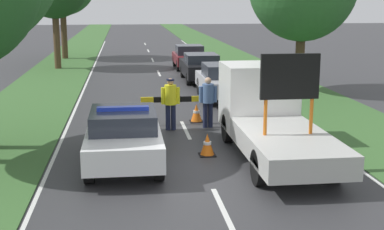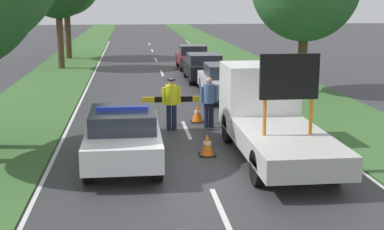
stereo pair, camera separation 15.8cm
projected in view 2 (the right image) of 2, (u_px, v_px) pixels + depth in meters
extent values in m
plane|color=#333335|center=(203.00, 169.00, 13.83)|extent=(160.00, 160.00, 0.00)
cube|color=silver|center=(221.00, 210.00, 11.15)|extent=(0.12, 2.54, 0.01)
cube|color=silver|center=(186.00, 130.00, 17.98)|extent=(0.12, 2.54, 0.01)
cube|color=silver|center=(171.00, 94.00, 24.80)|extent=(0.12, 2.54, 0.01)
cube|color=silver|center=(162.00, 73.00, 31.63)|extent=(0.12, 2.54, 0.01)
cube|color=silver|center=(156.00, 60.00, 38.45)|extent=(0.12, 2.54, 0.01)
cube|color=silver|center=(152.00, 51.00, 45.27)|extent=(0.12, 2.54, 0.01)
cube|color=silver|center=(149.00, 44.00, 52.10)|extent=(0.12, 2.54, 0.01)
cube|color=silver|center=(86.00, 91.00, 25.63)|extent=(0.10, 61.40, 0.01)
cube|color=silver|center=(249.00, 88.00, 26.52)|extent=(0.10, 61.40, 0.01)
cube|color=#38602D|center=(63.00, 71.00, 32.58)|extent=(3.73, 120.00, 0.03)
cube|color=#38602D|center=(254.00, 68.00, 33.90)|extent=(3.73, 120.00, 0.03)
cube|color=white|center=(123.00, 139.00, 14.11)|extent=(1.90, 4.43, 0.61)
cube|color=#282D38|center=(123.00, 119.00, 13.87)|extent=(1.67, 2.04, 0.49)
cylinder|color=black|center=(95.00, 137.00, 15.42)|extent=(0.24, 0.80, 0.80)
cylinder|color=black|center=(153.00, 136.00, 15.61)|extent=(0.24, 0.80, 0.80)
cylinder|color=black|center=(88.00, 167.00, 12.75)|extent=(0.24, 0.80, 0.80)
cylinder|color=black|center=(158.00, 164.00, 12.94)|extent=(0.24, 0.80, 0.80)
cube|color=#1E38C6|center=(122.00, 108.00, 13.81)|extent=(1.33, 0.24, 0.10)
cube|color=#193399|center=(123.00, 137.00, 14.11)|extent=(1.91, 3.64, 0.10)
cube|color=black|center=(124.00, 122.00, 16.32)|extent=(1.05, 0.08, 0.37)
cube|color=white|center=(259.00, 96.00, 16.28)|extent=(2.11, 1.94, 1.97)
cube|color=#232833|center=(252.00, 80.00, 17.12)|extent=(1.80, 0.04, 0.87)
cube|color=#B2B2AD|center=(287.00, 145.00, 13.43)|extent=(2.11, 4.23, 0.56)
cylinder|color=#D16619|center=(265.00, 118.00, 13.21)|extent=(0.09, 0.09, 0.90)
cylinder|color=#D16619|center=(311.00, 116.00, 13.34)|extent=(0.09, 0.09, 0.90)
cube|color=black|center=(289.00, 77.00, 13.06)|extent=(1.47, 0.12, 1.12)
cylinder|color=black|center=(228.00, 128.00, 16.38)|extent=(0.24, 0.86, 0.86)
cylinder|color=black|center=(287.00, 127.00, 16.59)|extent=(0.24, 0.86, 0.86)
cylinder|color=black|center=(258.00, 168.00, 12.57)|extent=(0.24, 0.86, 0.86)
cylinder|color=black|center=(334.00, 165.00, 12.77)|extent=(0.24, 0.86, 0.86)
cylinder|color=black|center=(150.00, 114.00, 18.58)|extent=(0.07, 0.07, 0.80)
cylinder|color=black|center=(210.00, 112.00, 18.81)|extent=(0.07, 0.07, 0.80)
cube|color=yellow|center=(148.00, 100.00, 18.47)|extent=(0.44, 0.08, 0.19)
cube|color=black|center=(161.00, 100.00, 18.52)|extent=(0.44, 0.08, 0.19)
cube|color=yellow|center=(174.00, 99.00, 18.57)|extent=(0.44, 0.08, 0.19)
cube|color=black|center=(186.00, 99.00, 18.62)|extent=(0.44, 0.08, 0.19)
cube|color=yellow|center=(199.00, 99.00, 18.66)|extent=(0.44, 0.08, 0.19)
cube|color=black|center=(211.00, 98.00, 18.71)|extent=(0.44, 0.08, 0.19)
cylinder|color=#191E38|center=(169.00, 117.00, 17.90)|extent=(0.16, 0.16, 0.87)
cylinder|color=#191E38|center=(174.00, 117.00, 17.92)|extent=(0.16, 0.16, 0.87)
cylinder|color=yellow|center=(171.00, 95.00, 17.75)|extent=(0.40, 0.40, 0.65)
cylinder|color=yellow|center=(164.00, 96.00, 17.72)|extent=(0.13, 0.13, 0.56)
cylinder|color=yellow|center=(179.00, 95.00, 17.78)|extent=(0.13, 0.13, 0.56)
sphere|color=#A57A5B|center=(171.00, 82.00, 17.65)|extent=(0.23, 0.23, 0.23)
cylinder|color=#141933|center=(171.00, 80.00, 17.64)|extent=(0.26, 0.26, 0.06)
cylinder|color=#191E38|center=(206.00, 115.00, 18.22)|extent=(0.16, 0.16, 0.86)
cylinder|color=#191E38|center=(211.00, 115.00, 18.24)|extent=(0.16, 0.16, 0.86)
cylinder|color=#4C6B9E|center=(209.00, 93.00, 18.07)|extent=(0.40, 0.40, 0.65)
cylinder|color=#4C6B9E|center=(202.00, 94.00, 18.05)|extent=(0.13, 0.13, 0.55)
cylinder|color=#4C6B9E|center=(216.00, 94.00, 18.10)|extent=(0.13, 0.13, 0.55)
sphere|color=tan|center=(209.00, 81.00, 17.98)|extent=(0.22, 0.22, 0.22)
cube|color=black|center=(207.00, 155.00, 15.05)|extent=(0.46, 0.46, 0.03)
cone|color=orange|center=(207.00, 144.00, 14.98)|extent=(0.39, 0.39, 0.60)
cylinder|color=white|center=(207.00, 143.00, 14.97)|extent=(0.22, 0.22, 0.08)
cube|color=black|center=(198.00, 121.00, 19.15)|extent=(0.47, 0.47, 0.03)
cone|color=orange|center=(198.00, 113.00, 19.08)|extent=(0.40, 0.40, 0.62)
cylinder|color=white|center=(198.00, 112.00, 19.08)|extent=(0.23, 0.23, 0.09)
cube|color=#B2B2B7|center=(223.00, 84.00, 23.27)|extent=(1.72, 4.36, 0.63)
cube|color=#282D38|center=(224.00, 71.00, 23.02)|extent=(1.51, 2.00, 0.55)
cylinder|color=black|center=(202.00, 86.00, 24.57)|extent=(0.24, 0.78, 0.78)
cylinder|color=black|center=(234.00, 85.00, 24.73)|extent=(0.24, 0.78, 0.78)
cylinder|color=black|center=(211.00, 97.00, 21.95)|extent=(0.24, 0.78, 0.78)
cylinder|color=black|center=(246.00, 96.00, 22.11)|extent=(0.24, 0.78, 0.78)
cube|color=black|center=(204.00, 68.00, 28.55)|extent=(1.88, 4.44, 0.69)
cube|color=#282D38|center=(204.00, 58.00, 28.30)|extent=(1.65, 2.04, 0.46)
cylinder|color=black|center=(186.00, 72.00, 29.87)|extent=(0.24, 0.65, 0.65)
cylinder|color=black|center=(215.00, 71.00, 30.06)|extent=(0.24, 0.65, 0.65)
cylinder|color=black|center=(191.00, 79.00, 27.20)|extent=(0.24, 0.65, 0.65)
cylinder|color=black|center=(223.00, 78.00, 27.38)|extent=(0.24, 0.65, 0.65)
cube|color=maroon|center=(192.00, 59.00, 33.62)|extent=(1.83, 3.91, 0.57)
cube|color=#282D38|center=(193.00, 50.00, 33.38)|extent=(1.61, 1.80, 0.57)
cylinder|color=black|center=(178.00, 61.00, 34.77)|extent=(0.24, 0.68, 0.68)
cylinder|color=black|center=(202.00, 61.00, 34.94)|extent=(0.24, 0.68, 0.68)
cylinder|color=black|center=(182.00, 66.00, 32.41)|extent=(0.24, 0.68, 0.68)
cylinder|color=black|center=(208.00, 65.00, 32.59)|extent=(0.24, 0.68, 0.68)
cylinder|color=#4C3823|center=(68.00, 32.00, 38.96)|extent=(0.43, 0.43, 3.87)
cylinder|color=#4C3823|center=(60.00, 39.00, 33.33)|extent=(0.41, 0.41, 3.74)
cylinder|color=#4C3823|center=(302.00, 59.00, 24.94)|extent=(0.43, 0.43, 3.12)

